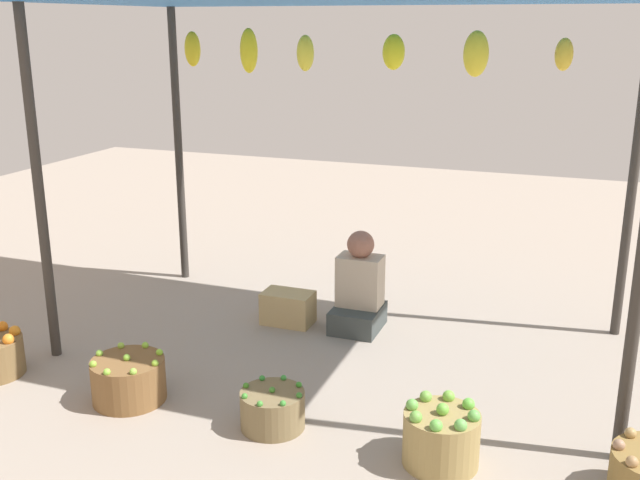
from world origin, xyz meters
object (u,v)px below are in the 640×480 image
at_px(basket_limes, 129,380).
at_px(basket_green_apples, 441,437).
at_px(basket_green_chilies, 273,409).
at_px(wooden_crate_near_vendor, 288,308).
at_px(vendor_person, 359,292).

bearing_deg(basket_limes, basket_green_apples, -0.28).
xyz_separation_m(basket_green_chilies, basket_green_apples, (1.01, -0.03, 0.04)).
distance_m(basket_limes, wooden_crate_near_vendor, 1.57).
bearing_deg(wooden_crate_near_vendor, vendor_person, 11.43).
bearing_deg(basket_green_apples, basket_green_chilies, 178.49).
bearing_deg(basket_green_apples, vendor_person, 121.14).
bearing_deg(vendor_person, wooden_crate_near_vendor, -168.57).
xyz_separation_m(basket_green_chilies, wooden_crate_near_vendor, (-0.53, 1.48, 0.01)).
bearing_deg(vendor_person, basket_green_apples, -58.86).
xyz_separation_m(basket_green_apples, wooden_crate_near_vendor, (-1.53, 1.51, -0.03)).
relative_size(basket_green_apples, wooden_crate_near_vendor, 1.05).
relative_size(vendor_person, basket_limes, 1.69).
distance_m(basket_green_apples, wooden_crate_near_vendor, 2.15).
bearing_deg(basket_green_chilies, wooden_crate_near_vendor, 109.56).
bearing_deg(basket_green_apples, basket_limes, 179.72).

